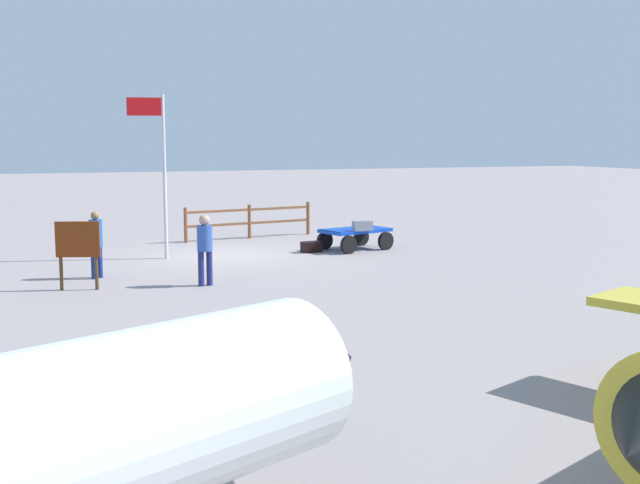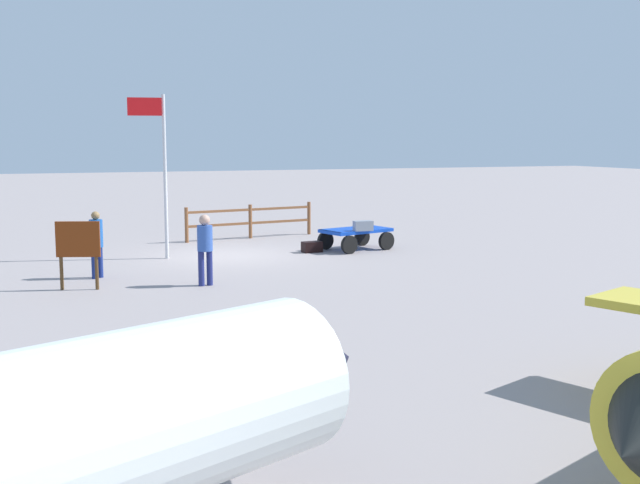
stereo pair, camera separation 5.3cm
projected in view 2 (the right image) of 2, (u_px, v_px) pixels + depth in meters
ground_plane at (229, 256)px, 22.52m from camera, size 120.00×120.00×0.00m
luggage_cart at (355, 234)px, 23.69m from camera, size 2.31×1.79×0.65m
suitcase_maroon at (363, 226)px, 23.13m from camera, size 0.58×0.32×0.30m
suitcase_grey at (312, 247)px, 23.19m from camera, size 0.61×0.39×0.32m
worker_lead at (205, 244)px, 17.79m from camera, size 0.39×0.39×1.65m
worker_trailing at (96, 240)px, 18.76m from camera, size 0.45×0.45×1.64m
flagpole at (160, 161)px, 21.62m from camera, size 1.03×0.17×4.60m
signboard at (78, 245)px, 17.30m from camera, size 0.95×0.36×1.55m
wooden_fence at (250, 219)px, 26.40m from camera, size 4.63×0.85×1.16m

